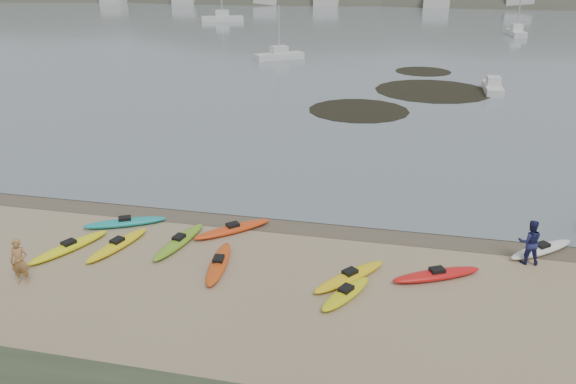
# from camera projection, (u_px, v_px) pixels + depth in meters

# --- Properties ---
(ground) EXTENTS (600.00, 600.00, 0.00)m
(ground) POSITION_uv_depth(u_px,v_px,m) (288.00, 221.00, 26.97)
(ground) COLOR tan
(ground) RESTS_ON ground
(wet_sand) EXTENTS (60.00, 60.00, 0.00)m
(wet_sand) POSITION_uv_depth(u_px,v_px,m) (287.00, 223.00, 26.70)
(wet_sand) COLOR brown
(wet_sand) RESTS_ON ground
(kayaks) EXTENTS (22.52, 8.15, 0.34)m
(kayaks) POSITION_uv_depth(u_px,v_px,m) (252.00, 252.00, 23.73)
(kayaks) COLOR #77B023
(kayaks) RESTS_ON ground
(person_west) EXTENTS (0.77, 0.59, 1.87)m
(person_west) POSITION_uv_depth(u_px,v_px,m) (19.00, 261.00, 21.40)
(person_west) COLOR #B07C46
(person_west) RESTS_ON ground
(person_east) EXTENTS (0.98, 0.79, 1.92)m
(person_east) POSITION_uv_depth(u_px,v_px,m) (530.00, 242.00, 22.84)
(person_east) COLOR navy
(person_east) RESTS_ON ground
(kelp_mats) EXTENTS (15.94, 27.24, 0.04)m
(kelp_mats) POSITION_uv_depth(u_px,v_px,m) (411.00, 92.00, 53.76)
(kelp_mats) COLOR black
(kelp_mats) RESTS_ON water
(moored_boats) EXTENTS (95.37, 90.35, 1.24)m
(moored_boats) POSITION_uv_depth(u_px,v_px,m) (422.00, 27.00, 103.90)
(moored_boats) COLOR silver
(moored_boats) RESTS_ON ground
(far_hills) EXTENTS (550.00, 135.00, 80.00)m
(far_hills) POSITION_uv_depth(u_px,v_px,m) (513.00, 46.00, 200.41)
(far_hills) COLOR #384235
(far_hills) RESTS_ON ground
(far_town) EXTENTS (199.00, 5.00, 4.00)m
(far_town) POSITION_uv_depth(u_px,v_px,m) (422.00, 0.00, 156.07)
(far_town) COLOR beige
(far_town) RESTS_ON ground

